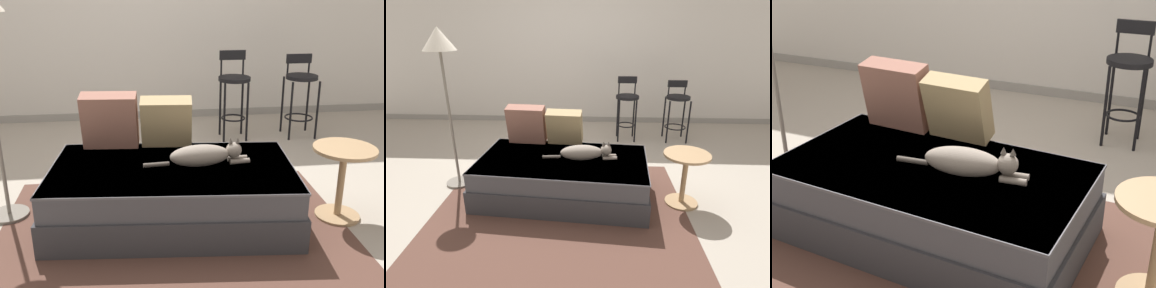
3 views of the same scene
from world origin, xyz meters
The scene contains 12 objects.
ground_plane centered at (0.00, 0.00, 0.00)m, with size 16.00×16.00×0.00m, color #A89E8E.
wall_back_panel centered at (0.00, 2.25, 1.30)m, with size 8.00×0.10×2.60m, color silver.
wall_baseboard_trim centered at (0.00, 2.20, 0.04)m, with size 8.00×0.02×0.09m, color gray.
area_rug centered at (0.00, -0.70, 0.00)m, with size 2.41×2.07×0.01m, color brown.
couch centered at (0.00, -0.40, 0.21)m, with size 1.78×1.11×0.42m.
throw_pillow_corner centered at (-0.44, 0.02, 0.64)m, with size 0.43×0.26×0.43m.
throw_pillow_middle centered at (-0.01, -0.01, 0.62)m, with size 0.40×0.27×0.40m.
cat centered at (0.22, -0.41, 0.50)m, with size 0.75×0.20×0.19m.
bar_stool_near_window centered at (0.80, 1.34, 0.56)m, with size 0.34×0.34×0.94m.
bar_stool_by_doorway centered at (1.54, 1.33, 0.53)m, with size 0.34×0.34×0.88m.
side_table centered at (1.20, -0.50, 0.35)m, with size 0.44×0.44×0.54m.
floor_lamp centered at (-1.19, -0.20, 1.41)m, with size 0.32×0.32×1.67m.
Camera 2 is at (0.29, -3.34, 1.74)m, focal length 30.00 mm.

